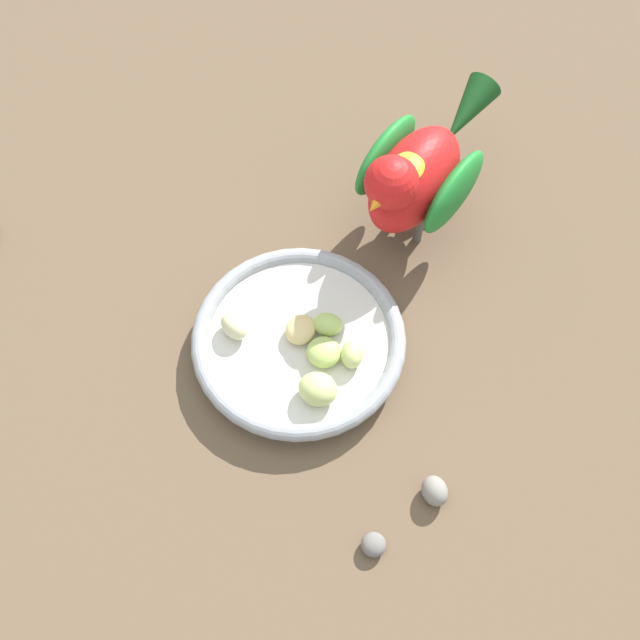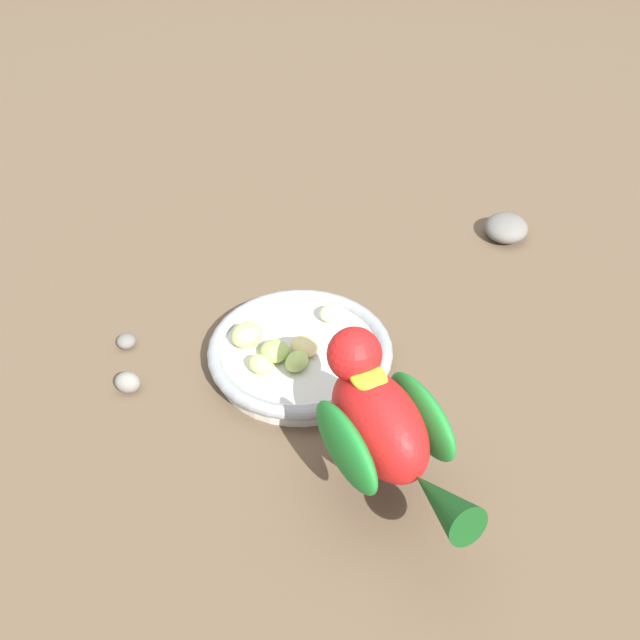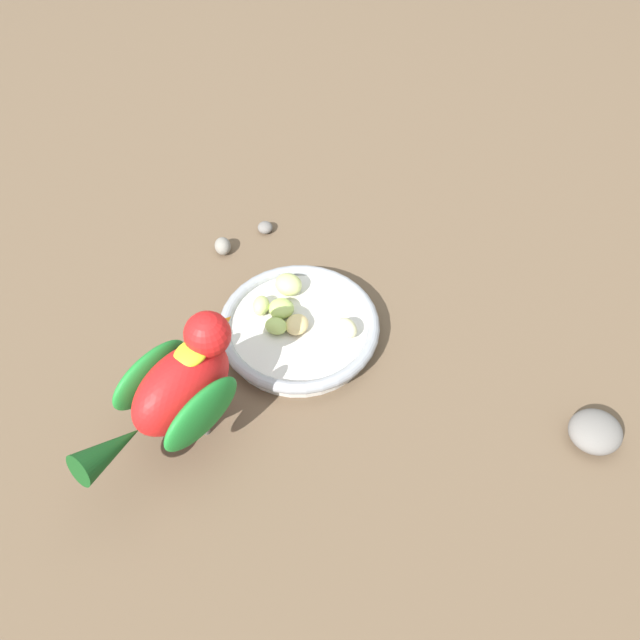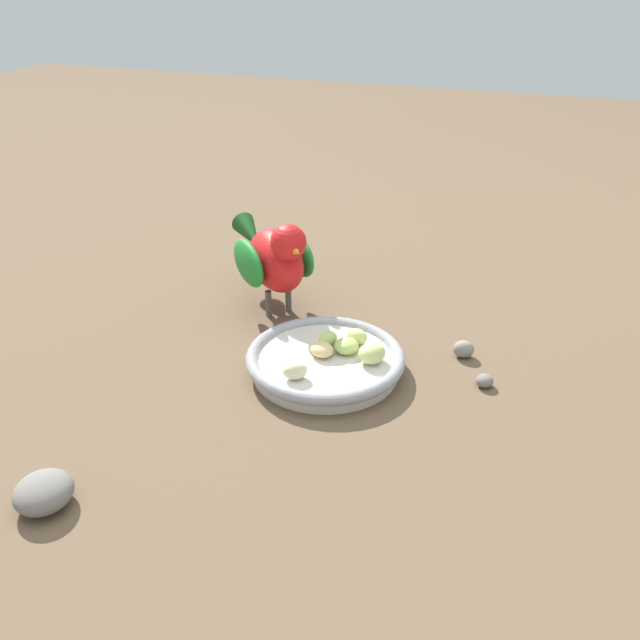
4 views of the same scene
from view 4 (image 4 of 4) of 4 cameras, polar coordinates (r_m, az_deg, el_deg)
ground_plane at (r=0.89m, az=0.09°, el=-4.75°), size 4.00×4.00×0.00m
feeding_bowl at (r=0.90m, az=0.47°, el=-3.38°), size 0.20×0.20×0.03m
apple_piece_0 at (r=0.85m, az=-2.03°, el=-4.16°), size 0.04×0.03×0.02m
apple_piece_1 at (r=0.89m, az=0.15°, el=-2.42°), size 0.04×0.04×0.02m
apple_piece_2 at (r=0.92m, az=0.64°, el=-1.55°), size 0.03×0.03×0.02m
apple_piece_3 at (r=0.88m, az=4.24°, el=-2.72°), size 0.05×0.05×0.03m
apple_piece_4 at (r=0.90m, az=2.16°, el=-2.12°), size 0.04×0.04×0.02m
apple_piece_5 at (r=0.92m, az=3.04°, el=-1.37°), size 0.03×0.03×0.02m
parrot at (r=1.02m, az=-3.72°, el=5.21°), size 0.18×0.18×0.15m
rock_large at (r=0.75m, az=-21.58°, el=-12.90°), size 0.07×0.07×0.03m
pebble_0 at (r=0.95m, az=11.60°, el=-2.33°), size 0.03×0.03×0.02m
pebble_1 at (r=0.90m, az=13.24°, el=-4.84°), size 0.03×0.03×0.02m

